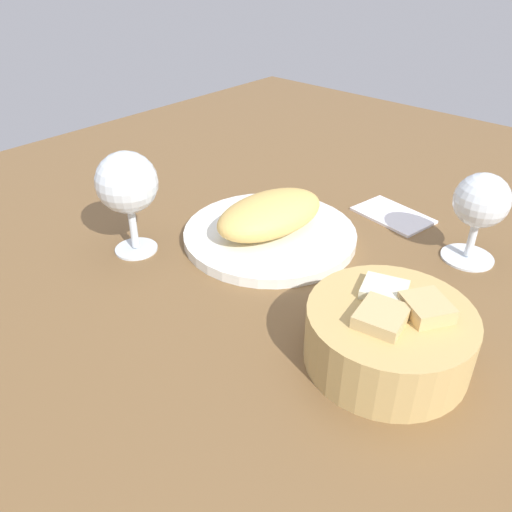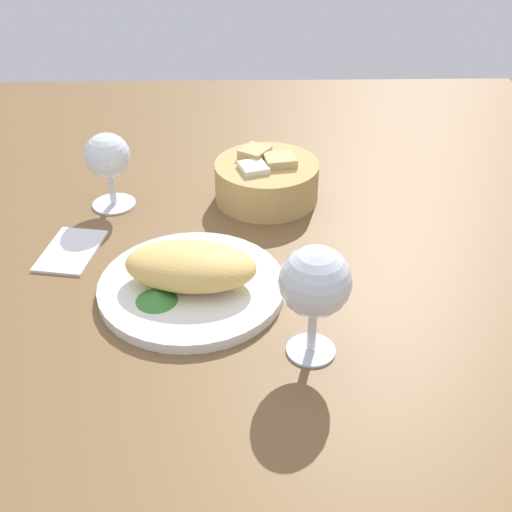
# 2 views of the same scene
# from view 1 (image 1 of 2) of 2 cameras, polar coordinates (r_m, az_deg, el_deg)

# --- Properties ---
(ground_plane) EXTENTS (1.40, 1.40, 0.02)m
(ground_plane) POSITION_cam_1_polar(r_m,az_deg,el_deg) (0.69, 8.29, -1.01)
(ground_plane) COLOR brown
(plate) EXTENTS (0.24, 0.24, 0.01)m
(plate) POSITION_cam_1_polar(r_m,az_deg,el_deg) (0.72, 1.53, 2.35)
(plate) COLOR white
(plate) RESTS_ON ground_plane
(omelette) EXTENTS (0.18, 0.12, 0.05)m
(omelette) POSITION_cam_1_polar(r_m,az_deg,el_deg) (0.70, 1.57, 4.64)
(omelette) COLOR #E0B55E
(omelette) RESTS_ON plate
(lettuce_garnish) EXTENTS (0.05, 0.05, 0.01)m
(lettuce_garnish) POSITION_cam_1_polar(r_m,az_deg,el_deg) (0.76, 1.44, 5.32)
(lettuce_garnish) COLOR #3A8132
(lettuce_garnish) RESTS_ON plate
(bread_basket) EXTENTS (0.16, 0.16, 0.08)m
(bread_basket) POSITION_cam_1_polar(r_m,az_deg,el_deg) (0.52, 14.41, -8.33)
(bread_basket) COLOR tan
(bread_basket) RESTS_ON ground_plane
(wine_glass_near) EXTENTS (0.08, 0.08, 0.14)m
(wine_glass_near) POSITION_cam_1_polar(r_m,az_deg,el_deg) (0.67, -14.00, 7.53)
(wine_glass_near) COLOR silver
(wine_glass_near) RESTS_ON ground_plane
(wine_glass_far) EXTENTS (0.07, 0.07, 0.12)m
(wine_glass_far) POSITION_cam_1_polar(r_m,az_deg,el_deg) (0.70, 23.48, 5.13)
(wine_glass_far) COLOR silver
(wine_glass_far) RESTS_ON ground_plane
(folded_napkin) EXTENTS (0.09, 0.12, 0.01)m
(folded_napkin) POSITION_cam_1_polar(r_m,az_deg,el_deg) (0.80, 14.78, 4.52)
(folded_napkin) COLOR white
(folded_napkin) RESTS_ON ground_plane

